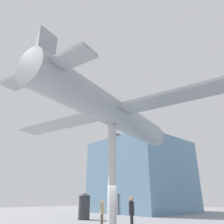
{
  "coord_description": "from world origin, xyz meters",
  "views": [
    {
      "loc": [
        10.2,
        -9.35,
        1.8
      ],
      "look_at": [
        0.0,
        0.0,
        7.26
      ],
      "focal_mm": 35.0,
      "sensor_mm": 36.0,
      "label": 1
    }
  ],
  "objects_px": {
    "suspended_airplane": "(114,113)",
    "visitor_person": "(102,212)",
    "visitor_second": "(132,211)",
    "info_kiosk": "(84,206)",
    "support_pylon_central": "(112,174)"
  },
  "relations": [
    {
      "from": "visitor_person",
      "to": "visitor_second",
      "type": "bearing_deg",
      "value": 24.69
    },
    {
      "from": "suspended_airplane",
      "to": "info_kiosk",
      "type": "height_order",
      "value": "suspended_airplane"
    },
    {
      "from": "support_pylon_central",
      "to": "visitor_person",
      "type": "xyz_separation_m",
      "value": [
        -1.77,
        0.73,
        -2.17
      ]
    },
    {
      "from": "visitor_person",
      "to": "support_pylon_central",
      "type": "bearing_deg",
      "value": 5.72
    },
    {
      "from": "support_pylon_central",
      "to": "info_kiosk",
      "type": "distance_m",
      "value": 8.4
    },
    {
      "from": "suspended_airplane",
      "to": "info_kiosk",
      "type": "distance_m",
      "value": 10.09
    },
    {
      "from": "support_pylon_central",
      "to": "suspended_airplane",
      "type": "height_order",
      "value": "suspended_airplane"
    },
    {
      "from": "support_pylon_central",
      "to": "suspended_airplane",
      "type": "relative_size",
      "value": 0.36
    },
    {
      "from": "suspended_airplane",
      "to": "visitor_person",
      "type": "relative_size",
      "value": 10.4
    },
    {
      "from": "info_kiosk",
      "to": "support_pylon_central",
      "type": "bearing_deg",
      "value": -24.45
    },
    {
      "from": "info_kiosk",
      "to": "visitor_second",
      "type": "bearing_deg",
      "value": -18.42
    },
    {
      "from": "visitor_second",
      "to": "info_kiosk",
      "type": "bearing_deg",
      "value": 17.23
    },
    {
      "from": "suspended_airplane",
      "to": "info_kiosk",
      "type": "xyz_separation_m",
      "value": [
        -7.37,
        3.15,
        -6.13
      ]
    },
    {
      "from": "suspended_airplane",
      "to": "visitor_person",
      "type": "bearing_deg",
      "value": 149.36
    },
    {
      "from": "info_kiosk",
      "to": "suspended_airplane",
      "type": "bearing_deg",
      "value": -23.16
    }
  ]
}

